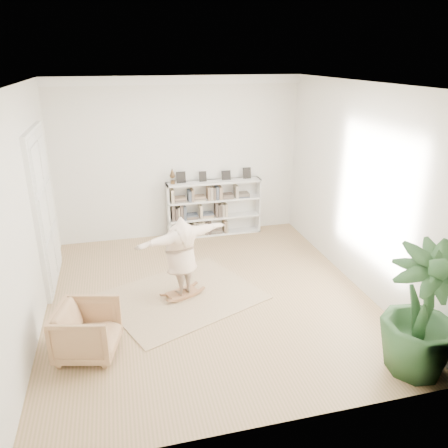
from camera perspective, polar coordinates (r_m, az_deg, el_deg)
name	(u,v)px	position (r m, az deg, el deg)	size (l,w,h in m)	color
floor	(209,296)	(7.86, -2.04, -9.40)	(6.00, 6.00, 0.00)	olive
room_shell	(177,80)	(9.67, -6.18, 18.20)	(6.00, 6.00, 6.00)	silver
doors	(45,211)	(8.44, -22.37, 1.63)	(0.09, 1.78, 2.92)	white
bookshelf	(214,208)	(10.24, -1.33, 2.04)	(2.20, 0.35, 1.64)	silver
armchair	(87,331)	(6.61, -17.42, -13.16)	(0.81, 0.83, 0.76)	tan
rug	(183,296)	(7.87, -5.41, -9.37)	(2.50, 2.00, 0.02)	tan
rocker_board	(183,293)	(7.84, -5.42, -8.99)	(0.61, 0.50, 0.11)	brown
person	(181,254)	(7.48, -5.62, -3.87)	(1.75, 0.48, 1.42)	beige
houseplant	(423,312)	(6.30, 24.55, -10.36)	(1.02, 1.02, 1.82)	#264B25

